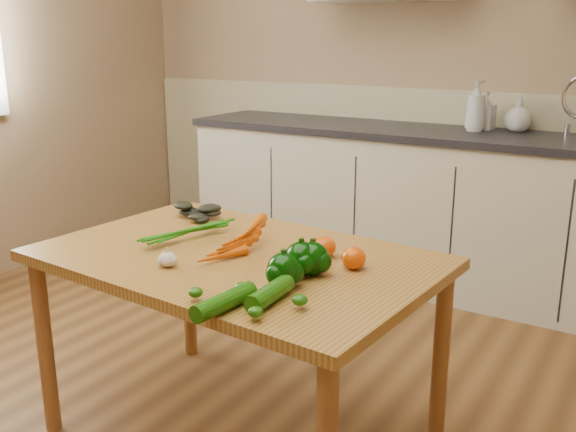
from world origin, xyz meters
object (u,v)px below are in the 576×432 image
(pepper_c, at_px, (284,270))
(zucchini_a, at_px, (270,294))
(soap_bottle_c, at_px, (518,114))
(leafy_greens, at_px, (196,208))
(soap_bottle_b, at_px, (486,111))
(pepper_b, at_px, (313,259))
(table, at_px, (236,276))
(tomato_a, at_px, (320,247))
(garlic_bulb, at_px, (167,259))
(zucchini_b, at_px, (224,302))
(pepper_a, at_px, (301,259))
(tomato_c, at_px, (354,258))
(carrot_bunch, at_px, (223,239))
(tomato_b, at_px, (325,247))
(soap_bottle_a, at_px, (476,106))

(pepper_c, relative_size, zucchini_a, 0.54)
(soap_bottle_c, xyz_separation_m, leafy_greens, (-0.83, -1.74, -0.25))
(soap_bottle_b, relative_size, pepper_b, 2.03)
(table, bearing_deg, pepper_c, -24.81)
(pepper_b, distance_m, tomato_a, 0.18)
(soap_bottle_c, distance_m, garlic_bulb, 2.30)
(zucchini_a, height_order, zucchini_b, zucchini_a)
(leafy_greens, relative_size, tomato_a, 3.00)
(pepper_a, relative_size, pepper_c, 1.04)
(table, relative_size, zucchini_a, 7.41)
(soap_bottle_b, height_order, pepper_c, soap_bottle_b)
(pepper_a, xyz_separation_m, tomato_c, (0.11, 0.13, -0.02))
(carrot_bunch, bearing_deg, zucchini_b, -48.18)
(soap_bottle_b, distance_m, leafy_greens, 1.87)
(soap_bottle_c, height_order, tomato_a, soap_bottle_c)
(tomato_c, bearing_deg, pepper_a, -131.15)
(pepper_a, height_order, zucchini_a, pepper_a)
(zucchini_b, bearing_deg, garlic_bulb, 153.86)
(carrot_bunch, xyz_separation_m, leafy_greens, (-0.31, 0.24, 0.01))
(garlic_bulb, height_order, tomato_c, tomato_c)
(tomato_a, bearing_deg, tomato_b, -15.15)
(pepper_a, xyz_separation_m, tomato_a, (-0.04, 0.19, -0.02))
(soap_bottle_a, bearing_deg, carrot_bunch, 106.61)
(tomato_c, bearing_deg, soap_bottle_b, 93.91)
(tomato_b, height_order, zucchini_b, tomato_b)
(table, bearing_deg, zucchini_a, -37.19)
(soap_bottle_c, xyz_separation_m, carrot_bunch, (-0.51, -1.98, -0.26))
(soap_bottle_a, height_order, garlic_bulb, soap_bottle_a)
(pepper_b, distance_m, zucchini_a, 0.25)
(soap_bottle_b, bearing_deg, zucchini_a, 97.47)
(tomato_c, bearing_deg, tomato_b, 157.77)
(pepper_b, relative_size, tomato_b, 1.34)
(table, relative_size, leafy_greens, 7.30)
(garlic_bulb, relative_size, tomato_b, 0.77)
(carrot_bunch, relative_size, tomato_c, 3.12)
(soap_bottle_a, bearing_deg, table, 108.94)
(soap_bottle_c, bearing_deg, tomato_c, 57.67)
(pepper_c, bearing_deg, soap_bottle_b, 90.59)
(zucchini_a, distance_m, zucchini_b, 0.13)
(pepper_b, height_order, tomato_c, pepper_b)
(garlic_bulb, xyz_separation_m, tomato_a, (0.35, 0.35, 0.00))
(zucchini_a, bearing_deg, pepper_a, 99.25)
(pepper_b, bearing_deg, leafy_greens, 157.37)
(pepper_a, height_order, tomato_a, pepper_a)
(table, relative_size, carrot_bunch, 5.62)
(carrot_bunch, distance_m, tomato_c, 0.47)
(soap_bottle_a, relative_size, pepper_a, 2.65)
(soap_bottle_a, distance_m, zucchini_b, 2.31)
(soap_bottle_c, height_order, carrot_bunch, soap_bottle_c)
(leafy_greens, bearing_deg, table, -34.03)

